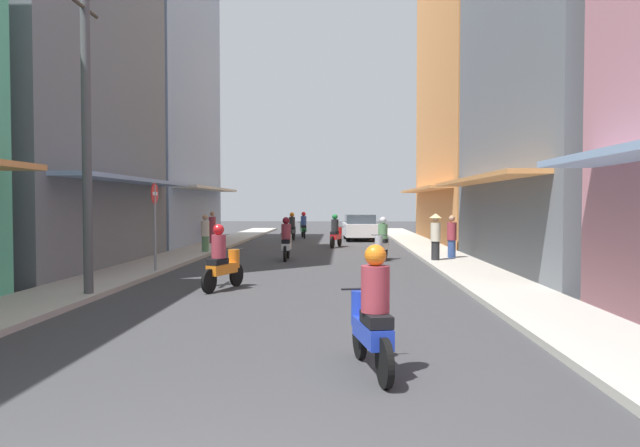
% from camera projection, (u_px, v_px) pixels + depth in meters
% --- Properties ---
extents(ground_plane, '(94.47, 94.47, 0.00)m').
position_uv_depth(ground_plane, '(309.00, 261.00, 20.71)').
color(ground_plane, '#38383A').
extents(sidewalk_left, '(1.91, 50.94, 0.12)m').
position_uv_depth(sidewalk_left, '(170.00, 259.00, 20.90)').
color(sidewalk_left, '#ADA89E').
rests_on(sidewalk_left, ground).
extents(sidewalk_right, '(1.91, 50.94, 0.12)m').
position_uv_depth(sidewalk_right, '(450.00, 260.00, 20.51)').
color(sidewalk_right, '#ADA89E').
rests_on(sidewalk_right, ground).
extents(building_left_mid, '(7.05, 10.04, 16.86)m').
position_uv_depth(building_left_mid, '(23.00, 3.00, 18.41)').
color(building_left_mid, slate).
rests_on(building_left_mid, ground).
extents(building_left_far, '(7.05, 10.18, 14.77)m').
position_uv_depth(building_left_far, '(139.00, 97.00, 28.88)').
color(building_left_far, '#8CA5CC').
rests_on(building_left_far, ground).
extents(building_right_mid, '(7.05, 11.25, 11.10)m').
position_uv_depth(building_right_mid, '(594.00, 91.00, 17.89)').
color(building_right_mid, slate).
rests_on(building_right_mid, ground).
extents(building_right_far, '(7.05, 13.55, 16.82)m').
position_uv_depth(building_right_far, '(490.00, 83.00, 30.49)').
color(building_right_far, '#D88C4C').
rests_on(building_right_far, ground).
extents(motorbike_black, '(0.55, 1.81, 1.58)m').
position_uv_depth(motorbike_black, '(291.00, 228.00, 32.33)').
color(motorbike_black, black).
rests_on(motorbike_black, ground).
extents(motorbike_white, '(0.55, 1.81, 1.58)m').
position_uv_depth(motorbike_white, '(286.00, 241.00, 21.17)').
color(motorbike_white, black).
rests_on(motorbike_white, ground).
extents(motorbike_silver, '(0.69, 1.76, 1.58)m').
position_uv_depth(motorbike_silver, '(382.00, 241.00, 21.05)').
color(motorbike_silver, black).
rests_on(motorbike_silver, ground).
extents(motorbike_orange, '(0.77, 1.73, 1.58)m').
position_uv_depth(motorbike_orange, '(223.00, 260.00, 13.86)').
color(motorbike_orange, black).
rests_on(motorbike_orange, ground).
extents(motorbike_blue, '(0.61, 1.79, 1.58)m').
position_uv_depth(motorbike_blue, '(372.00, 315.00, 7.05)').
color(motorbike_blue, black).
rests_on(motorbike_blue, ground).
extents(motorbike_green, '(0.58, 1.80, 1.58)m').
position_uv_depth(motorbike_green, '(303.00, 226.00, 34.78)').
color(motorbike_green, black).
rests_on(motorbike_green, ground).
extents(motorbike_red, '(0.68, 1.77, 1.58)m').
position_uv_depth(motorbike_red, '(336.00, 232.00, 27.35)').
color(motorbike_red, black).
rests_on(motorbike_red, ground).
extents(parked_car, '(1.96, 4.18, 1.45)m').
position_uv_depth(parked_car, '(360.00, 227.00, 32.80)').
color(parked_car, silver).
rests_on(parked_car, ground).
extents(pedestrian_foreground, '(0.34, 0.34, 1.62)m').
position_uv_depth(pedestrian_foreground, '(205.00, 235.00, 23.48)').
color(pedestrian_foreground, '#598C59').
rests_on(pedestrian_foreground, ground).
extents(pedestrian_crossing, '(0.34, 0.34, 1.64)m').
position_uv_depth(pedestrian_crossing, '(452.00, 238.00, 20.81)').
color(pedestrian_crossing, '#334C8C').
rests_on(pedestrian_crossing, ground).
extents(pedestrian_midway, '(0.44, 0.44, 1.73)m').
position_uv_depth(pedestrian_midway, '(436.00, 235.00, 19.96)').
color(pedestrian_midway, '#262628').
rests_on(pedestrian_midway, ground).
extents(pedestrian_far, '(0.34, 0.34, 1.67)m').
position_uv_depth(pedestrian_far, '(212.00, 229.00, 28.64)').
color(pedestrian_far, '#99333F').
rests_on(pedestrian_far, ground).
extents(utility_pole, '(0.20, 1.20, 6.82)m').
position_uv_depth(utility_pole, '(87.00, 137.00, 12.44)').
color(utility_pole, '#4C4C4F').
rests_on(utility_pole, ground).
extents(street_sign_no_entry, '(0.07, 0.60, 2.65)m').
position_uv_depth(street_sign_no_entry, '(155.00, 216.00, 16.67)').
color(street_sign_no_entry, gray).
rests_on(street_sign_no_entry, ground).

